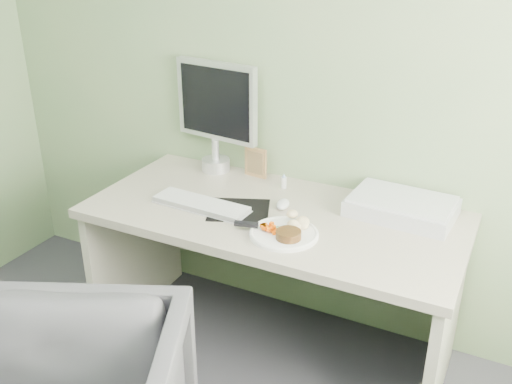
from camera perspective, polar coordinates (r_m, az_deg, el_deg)
The scene contains 14 objects.
wall_back at distance 2.56m, azimuth 5.57°, elevation 13.99°, with size 3.50×3.50×0.00m, color gray.
desk at distance 2.52m, azimuth 1.70°, elevation -5.70°, with size 1.60×0.75×0.73m.
plate at distance 2.24m, azimuth 2.81°, elevation -4.21°, with size 0.27×0.27×0.01m, color white.
steak at distance 2.19m, azimuth 3.27°, elevation -4.28°, with size 0.10×0.10×0.03m, color black.
potato_pile at distance 2.26m, azimuth 4.10°, elevation -2.96°, with size 0.11×0.08×0.06m, color tan.
carrot_heap at distance 2.24m, azimuth 1.42°, elevation -3.42°, with size 0.06×0.05×0.04m, color #EB5504.
steak_knife at distance 2.26m, azimuth 0.00°, elevation -3.35°, with size 0.25×0.08×0.02m.
mousepad at distance 2.44m, azimuth -1.72°, elevation -1.80°, with size 0.26×0.22×0.00m, color black.
keyboard at distance 2.47m, azimuth -5.53°, elevation -1.19°, with size 0.43×0.13×0.02m, color white.
computer_mouse at distance 2.46m, azimuth 2.71°, elevation -1.23°, with size 0.05×0.10×0.03m, color white.
photo_frame at distance 2.75m, azimuth -0.04°, elevation 2.98°, with size 0.12×0.01×0.15m, color #AA8A4F.
eyedrop_bottle at distance 2.64m, azimuth 2.80°, elevation 1.06°, with size 0.02×0.02×0.07m.
scanner at distance 2.47m, azimuth 14.35°, elevation -1.51°, with size 0.43×0.29×0.07m, color silver.
monitor at distance 2.78m, azimuth -4.00°, elevation 8.13°, with size 0.45×0.14×0.54m.
Camera 1 is at (0.90, -0.35, 1.82)m, focal length 40.00 mm.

